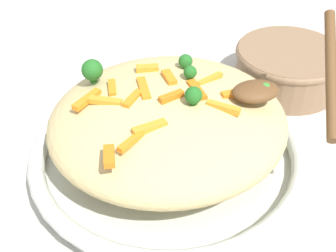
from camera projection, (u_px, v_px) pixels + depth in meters
The scene contains 25 objects.
ground_plane at pixel (168, 170), 0.60m from camera, with size 2.40×2.40×0.00m, color beige.
serving_bowl at pixel (168, 156), 0.59m from camera, with size 0.35×0.35×0.05m.
pasta_mound at pixel (168, 121), 0.55m from camera, with size 0.29×0.27×0.09m, color #D1BA7A.
carrot_piece_0 at pixel (109, 156), 0.44m from camera, with size 0.03×0.01×0.01m, color orange.
carrot_piece_1 at pixel (223, 108), 0.50m from camera, with size 0.04×0.01×0.01m, color orange.
carrot_piece_2 at pixel (197, 90), 0.53m from camera, with size 0.04×0.01×0.01m, color orange.
carrot_piece_3 at pixel (167, 97), 0.51m from camera, with size 0.03×0.01×0.01m, color orange.
carrot_piece_4 at pixel (210, 79), 0.55m from camera, with size 0.04×0.01×0.01m, color orange.
carrot_piece_5 at pixel (169, 77), 0.54m from camera, with size 0.03×0.01×0.01m, color orange.
carrot_piece_6 at pixel (132, 141), 0.46m from camera, with size 0.04×0.01×0.01m, color orange.
carrot_piece_7 at pixel (150, 128), 0.48m from camera, with size 0.04×0.01×0.01m, color orange.
carrot_piece_8 at pixel (133, 99), 0.51m from camera, with size 0.03×0.01×0.01m, color orange.
carrot_piece_9 at pixel (147, 68), 0.57m from camera, with size 0.03×0.01×0.01m, color orange.
carrot_piece_10 at pixel (112, 88), 0.54m from camera, with size 0.03×0.01×0.01m, color orange.
carrot_piece_11 at pixel (233, 94), 0.53m from camera, with size 0.03×0.01×0.01m, color orange.
carrot_piece_12 at pixel (106, 101), 0.52m from camera, with size 0.04×0.01×0.01m, color orange.
carrot_piece_13 at pixel (87, 99), 0.52m from camera, with size 0.04×0.01×0.01m, color orange.
carrot_piece_14 at pixel (144, 89), 0.53m from camera, with size 0.04×0.01×0.01m, color orange.
broccoli_floret_0 at pixel (265, 90), 0.52m from camera, with size 0.02×0.02×0.02m.
broccoli_floret_1 at pixel (92, 70), 0.54m from camera, with size 0.03×0.03×0.03m.
broccoli_floret_2 at pixel (193, 96), 0.50m from camera, with size 0.02×0.02×0.02m.
broccoli_floret_3 at pixel (185, 61), 0.57m from camera, with size 0.02×0.02×0.02m.
broccoli_floret_4 at pixel (190, 72), 0.54m from camera, with size 0.02×0.02×0.02m.
serving_spoon at pixel (283, 84), 0.51m from camera, with size 0.14×0.15×0.08m.
companion_bowl at pixel (288, 66), 0.73m from camera, with size 0.17×0.17×0.07m.
Camera 1 is at (-0.12, -0.41, 0.42)m, focal length 48.75 mm.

